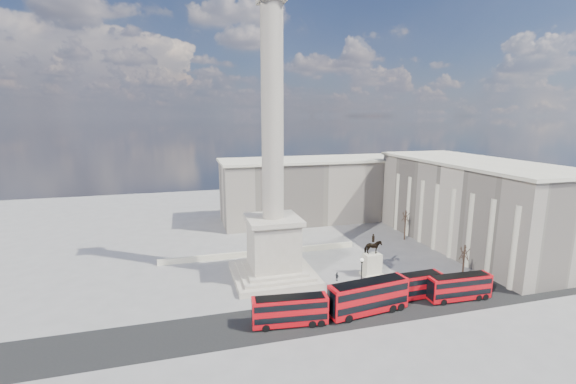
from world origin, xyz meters
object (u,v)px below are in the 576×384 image
Objects in this scene: nelsons_column at (273,205)px; red_bus_c at (412,286)px; pedestrian_standing at (413,281)px; red_bus_a at (290,310)px; red_bus_b at (369,296)px; victorian_lamp at (361,274)px; pedestrian_walking at (376,283)px; pedestrian_crossing at (337,277)px; red_bus_d at (460,287)px; equestrian_statue at (372,261)px.

nelsons_column is 5.00× the size of red_bus_c.
nelsons_column is 26.51m from pedestrian_standing.
red_bus_c is (20.00, 2.35, -0.06)m from red_bus_a.
red_bus_b is 13.04m from pedestrian_standing.
victorian_lamp is 3.65× the size of pedestrian_walking.
pedestrian_standing is (9.95, 0.89, -2.77)m from victorian_lamp.
red_bus_b reaches higher than pedestrian_crossing.
equestrian_statue is at bearing 127.59° from red_bus_d.
red_bus_b is (10.16, -15.92, -10.38)m from nelsons_column.
pedestrian_walking is (5.06, 7.24, -1.70)m from red_bus_b.
red_bus_c is at bearing -166.37° from pedestrian_crossing.
victorian_lamp is at bearing -129.04° from equestrian_statue.
red_bus_c is at bearing 7.27° from red_bus_b.
nelsons_column is 4.97× the size of red_bus_d.
pedestrian_walking reaches higher than pedestrian_crossing.
victorian_lamp reaches higher than red_bus_b.
equestrian_statue is 4.85× the size of pedestrian_crossing.
equestrian_statue reaches higher than red_bus_a.
victorian_lamp reaches higher than pedestrian_crossing.
nelsons_column is at bearing 90.83° from red_bus_a.
pedestrian_standing is at bearing -19.98° from pedestrian_walking.
pedestrian_standing is at bearing 21.63° from red_bus_b.
red_bus_a is 26.92m from red_bus_d.
red_bus_d is at bearing -155.49° from pedestrian_crossing.
red_bus_c is 12.54m from pedestrian_crossing.
nelsons_column is 20.21m from equestrian_statue.
red_bus_a is 11.68m from red_bus_b.
pedestrian_walking is at bearing -110.06° from equestrian_statue.
red_bus_b is 1.22× the size of red_bus_c.
red_bus_a reaches higher than pedestrian_crossing.
nelsons_column is 18.25m from victorian_lamp.
red_bus_d reaches higher than red_bus_c.
red_bus_a reaches higher than pedestrian_standing.
red_bus_d is 5.93× the size of pedestrian_walking.
nelsons_column is at bearing 137.45° from victorian_lamp.
pedestrian_crossing is (-0.13, 11.28, -1.75)m from red_bus_b.
victorian_lamp is 0.80× the size of equestrian_statue.
pedestrian_walking is 6.58m from pedestrian_crossing.
victorian_lamp is 8.55m from equestrian_statue.
equestrian_statue is at bearing 97.03° from red_bus_c.
red_bus_b is 7.07× the size of pedestrian_standing.
red_bus_a reaches higher than pedestrian_walking.
red_bus_b reaches higher than red_bus_c.
victorian_lamp is at bearing -162.62° from pedestrian_walking.
red_bus_d is (15.25, -0.05, -0.43)m from red_bus_b.
red_bus_a is 6.01× the size of pedestrian_standing.
victorian_lamp is (1.41, 5.30, 1.09)m from red_bus_b.
equestrian_statue is at bearing 59.36° from pedestrian_walking.
pedestrian_crossing is (-15.38, 11.33, -1.32)m from red_bus_d.
red_bus_a is (-1.50, -16.16, -10.75)m from nelsons_column.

